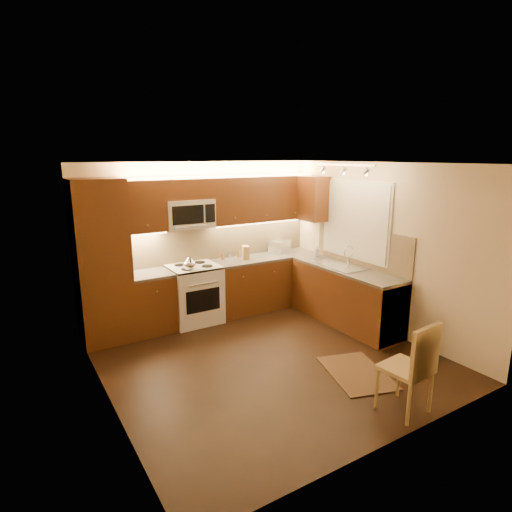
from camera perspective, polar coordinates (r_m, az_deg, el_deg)
floor at (r=5.72m, az=1.65°, el=-13.57°), size 4.00×4.00×0.01m
ceiling at (r=5.10m, az=1.84°, el=12.33°), size 4.00×4.00×0.01m
wall_back at (r=6.99m, az=-7.29°, el=2.20°), size 4.00×0.01×2.50m
wall_front at (r=3.84m, az=18.48°, el=-7.80°), size 4.00×0.01×2.50m
wall_left at (r=4.54m, az=-19.96°, el=-4.66°), size 0.01×4.00×2.50m
wall_right at (r=6.56m, az=16.52°, el=1.01°), size 0.01×4.00×2.50m
pantry at (r=6.24m, az=-20.02°, el=-0.81°), size 0.70×0.60×2.30m
base_cab_back_left at (r=6.59m, az=-13.88°, el=-6.17°), size 0.62×0.60×0.86m
counter_back_left at (r=6.46m, az=-14.11°, el=-2.41°), size 0.62×0.60×0.04m
base_cab_back_right at (r=7.41m, az=1.21°, el=-3.58°), size 1.92×0.60×0.86m
counter_back_right at (r=7.30m, az=1.23°, el=-0.20°), size 1.92×0.60×0.04m
base_cab_right at (r=6.83m, az=11.87°, el=-5.37°), size 0.60×2.00×0.86m
counter_right at (r=6.70m, az=12.06°, el=-1.72°), size 0.60×2.00×0.04m
dishwasher at (r=6.37m, az=16.20°, el=-7.01°), size 0.58×0.60×0.84m
backsplash_back at (r=7.14m, az=-4.69°, el=2.09°), size 3.30×0.02×0.60m
backsplash_right at (r=6.83m, az=13.96°, el=1.21°), size 0.02×2.00×0.60m
upper_cab_back_left at (r=6.39m, az=-14.96°, el=6.48°), size 0.62×0.35×0.75m
upper_cab_back_right at (r=7.23m, az=0.73°, el=7.69°), size 1.92×0.35×0.75m
upper_cab_bridge at (r=6.60m, az=-9.27°, el=8.88°), size 0.76×0.35×0.31m
upper_cab_right_corner at (r=7.35m, az=7.76°, el=7.66°), size 0.35×0.50×0.75m
stove at (r=6.79m, az=-8.27°, el=-5.08°), size 0.76×0.65×0.92m
microwave at (r=6.62m, az=-9.10°, el=5.64°), size 0.76×0.38×0.44m
window_frame at (r=6.86m, az=13.22°, el=4.71°), size 0.03×1.44×1.24m
window_blinds at (r=6.85m, az=13.10°, el=4.70°), size 0.02×1.36×1.16m
sink at (r=6.78m, az=11.23°, el=-0.67°), size 0.52×0.86×0.15m
faucet at (r=6.89m, az=12.36°, el=0.13°), size 0.20×0.04×0.30m
track_light_bar at (r=6.38m, az=11.76°, el=11.92°), size 0.04×1.20×0.03m
kettle at (r=6.39m, az=-8.97°, el=-0.92°), size 0.21×0.21×0.23m
toaster_oven at (r=7.58m, az=3.19°, el=1.28°), size 0.43×0.39×0.21m
knife_block at (r=7.09m, az=-1.40°, el=0.48°), size 0.15×0.18×0.22m
spice_jar_a at (r=7.21m, az=-3.57°, el=0.11°), size 0.05×0.05×0.08m
spice_jar_b at (r=7.07m, az=-4.52°, el=-0.10°), size 0.06×0.06×0.10m
spice_jar_c at (r=7.25m, az=-2.18°, el=0.29°), size 0.05×0.05×0.10m
spice_jar_d at (r=7.24m, az=-2.37°, el=0.28°), size 0.05×0.05×0.11m
soap_bottle at (r=7.37m, az=8.18°, el=0.71°), size 0.11×0.11×0.19m
rug at (r=5.50m, az=13.39°, el=-15.04°), size 0.92×1.13×0.01m
dining_chair at (r=4.72m, az=19.48°, el=-13.81°), size 0.48×0.48×1.00m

